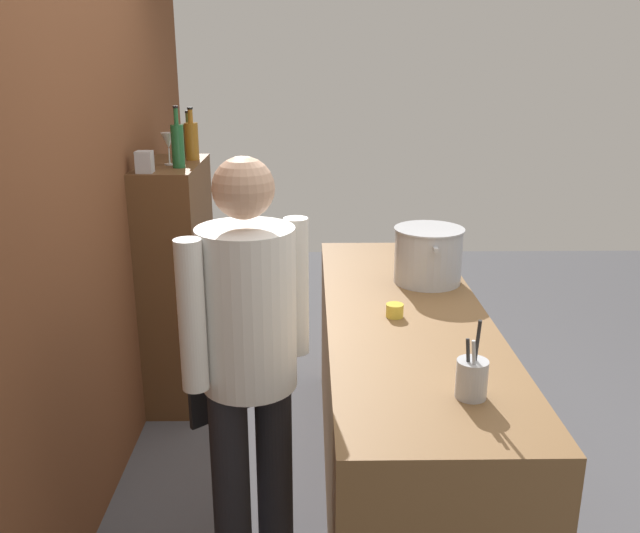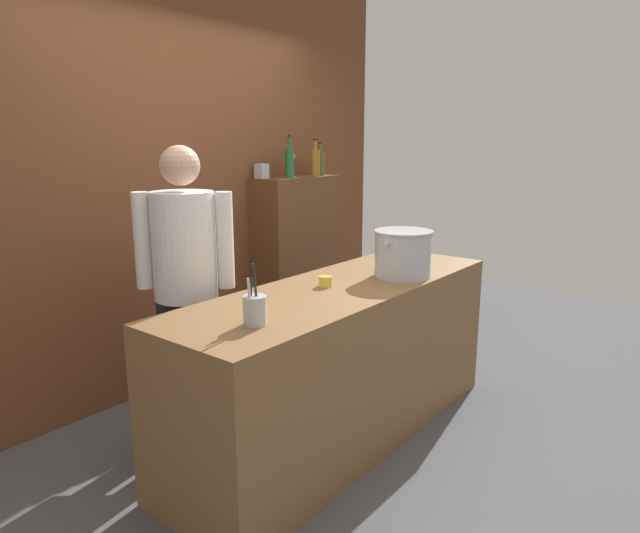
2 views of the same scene
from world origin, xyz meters
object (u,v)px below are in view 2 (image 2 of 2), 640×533
(wine_bottle_green, at_px, (289,162))
(wine_glass_short, at_px, (291,161))
(chef, at_px, (186,276))
(wine_bottle_olive, at_px, (320,163))
(butter_jar, at_px, (325,281))
(utensil_crock, at_px, (255,310))
(stockpot_large, at_px, (403,254))
(spice_tin_silver, at_px, (262,171))
(wine_bottle_amber, at_px, (315,162))

(wine_bottle_green, bearing_deg, wine_glass_short, 34.87)
(chef, relative_size, wine_bottle_green, 5.15)
(wine_bottle_olive, bearing_deg, butter_jar, -140.48)
(utensil_crock, xyz_separation_m, wine_bottle_olive, (2.00, 1.23, 0.53))
(stockpot_large, relative_size, butter_jar, 5.27)
(wine_bottle_olive, xyz_separation_m, spice_tin_silver, (-0.54, 0.14, -0.05))
(wine_bottle_olive, bearing_deg, wine_glass_short, 167.22)
(butter_jar, bearing_deg, spice_tin_silver, 57.95)
(spice_tin_silver, bearing_deg, utensil_crock, -136.91)
(butter_jar, distance_m, wine_bottle_olive, 1.77)
(stockpot_large, relative_size, wine_glass_short, 2.30)
(chef, height_order, wine_bottle_olive, wine_bottle_olive)
(utensil_crock, distance_m, butter_jar, 0.73)
(butter_jar, bearing_deg, utensil_crock, -166.98)
(chef, distance_m, wine_bottle_green, 1.58)
(wine_bottle_green, bearing_deg, butter_jar, -130.68)
(chef, distance_m, utensil_crock, 0.78)
(wine_bottle_green, bearing_deg, utensil_crock, -142.93)
(stockpot_large, relative_size, wine_bottle_amber, 1.36)
(butter_jar, bearing_deg, wine_glass_short, 48.17)
(chef, height_order, butter_jar, chef)
(butter_jar, bearing_deg, stockpot_large, -25.19)
(stockpot_large, height_order, wine_bottle_olive, wine_bottle_olive)
(wine_glass_short, bearing_deg, wine_bottle_green, -145.13)
(wine_bottle_olive, relative_size, wine_bottle_green, 0.83)
(chef, bearing_deg, utensil_crock, 123.36)
(chef, relative_size, wine_glass_short, 9.56)
(wine_glass_short, bearing_deg, spice_tin_silver, 164.02)
(butter_jar, xyz_separation_m, spice_tin_silver, (0.75, 1.20, 0.52))
(utensil_crock, height_order, wine_glass_short, wine_glass_short)
(chef, distance_m, stockpot_large, 1.24)
(chef, xyz_separation_m, butter_jar, (0.49, -0.58, -0.04))
(wine_bottle_amber, bearing_deg, utensil_crock, -147.78)
(utensil_crock, relative_size, spice_tin_silver, 2.51)
(wine_glass_short, distance_m, spice_tin_silver, 0.28)
(wine_bottle_olive, distance_m, wine_glass_short, 0.29)
(butter_jar, bearing_deg, wine_bottle_green, 49.32)
(stockpot_large, xyz_separation_m, butter_jar, (-0.46, 0.22, -0.11))
(wine_bottle_amber, xyz_separation_m, spice_tin_silver, (-0.44, 0.17, -0.06))
(wine_glass_short, bearing_deg, chef, -159.96)
(wine_bottle_amber, xyz_separation_m, wine_bottle_green, (-0.28, 0.03, 0.01))
(utensil_crock, xyz_separation_m, wine_bottle_green, (1.62, 1.22, 0.55))
(utensil_crock, bearing_deg, wine_bottle_amber, 32.22)
(chef, relative_size, wine_bottle_olive, 6.20)
(stockpot_large, distance_m, wine_bottle_olive, 1.60)
(stockpot_large, bearing_deg, butter_jar, 154.81)
(butter_jar, distance_m, wine_bottle_amber, 1.68)
(wine_glass_short, bearing_deg, utensil_crock, -143.05)
(utensil_crock, bearing_deg, stockpot_large, -2.56)
(spice_tin_silver, bearing_deg, wine_bottle_green, -42.32)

